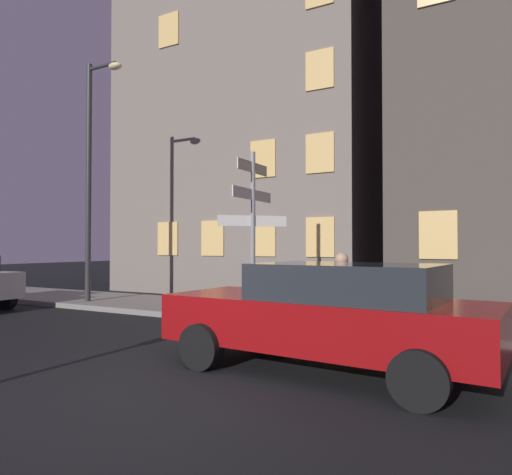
{
  "coord_description": "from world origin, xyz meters",
  "views": [
    {
      "loc": [
        3.64,
        -4.11,
        1.7
      ],
      "look_at": [
        -1.48,
        5.24,
        1.92
      ],
      "focal_mm": 32.4,
      "sensor_mm": 36.0,
      "label": 1
    }
  ],
  "objects_px": {
    "signpost": "(253,219)",
    "cyclist": "(339,304)",
    "street_lamp": "(92,163)",
    "car_near_left": "(329,313)"
  },
  "relations": [
    {
      "from": "cyclist",
      "to": "street_lamp",
      "type": "bearing_deg",
      "value": 166.33
    },
    {
      "from": "street_lamp",
      "to": "cyclist",
      "type": "height_order",
      "value": "street_lamp"
    },
    {
      "from": "signpost",
      "to": "cyclist",
      "type": "distance_m",
      "value": 3.41
    },
    {
      "from": "street_lamp",
      "to": "car_near_left",
      "type": "xyz_separation_m",
      "value": [
        8.38,
        -3.38,
        -3.32
      ]
    },
    {
      "from": "car_near_left",
      "to": "street_lamp",
      "type": "bearing_deg",
      "value": 158.02
    },
    {
      "from": "street_lamp",
      "to": "cyclist",
      "type": "xyz_separation_m",
      "value": [
        8.04,
        -1.95,
        -3.37
      ]
    },
    {
      "from": "signpost",
      "to": "car_near_left",
      "type": "height_order",
      "value": "signpost"
    },
    {
      "from": "signpost",
      "to": "street_lamp",
      "type": "relative_size",
      "value": 0.54
    },
    {
      "from": "signpost",
      "to": "car_near_left",
      "type": "distance_m",
      "value": 4.47
    },
    {
      "from": "street_lamp",
      "to": "cyclist",
      "type": "distance_m",
      "value": 8.93
    }
  ]
}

